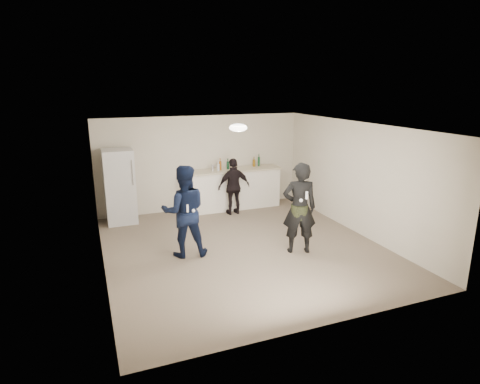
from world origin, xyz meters
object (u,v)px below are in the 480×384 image
object	(u,v)px
counter	(232,190)
fridge	(120,186)
shaker	(213,168)
spectator	(234,187)
man	(184,211)
woman	(299,208)

from	to	relation	value
counter	fridge	size ratio (longest dim) A/B	1.44
fridge	shaker	world-z (taller)	fridge
fridge	spectator	world-z (taller)	fridge
spectator	man	bearing A→B (deg)	48.02
counter	woman	bearing A→B (deg)	-86.12
fridge	woman	xyz separation A→B (m)	(3.14, -3.17, 0.02)
woman	spectator	world-z (taller)	woman
counter	shaker	xyz separation A→B (m)	(-0.56, -0.04, 0.65)
man	woman	world-z (taller)	woman
man	spectator	xyz separation A→B (m)	(1.82, 2.10, -0.17)
woman	shaker	bearing A→B (deg)	-57.96
man	woman	xyz separation A→B (m)	(2.16, -0.67, 0.01)
fridge	man	distance (m)	2.69
woman	spectator	bearing A→B (deg)	-64.45
shaker	woman	xyz separation A→B (m)	(0.78, -3.21, -0.26)
shaker	woman	world-z (taller)	woman
shaker	woman	size ratio (longest dim) A/B	0.09
fridge	man	bearing A→B (deg)	-68.62
counter	woman	distance (m)	3.28
shaker	spectator	world-z (taller)	spectator
shaker	spectator	xyz separation A→B (m)	(0.43, -0.44, -0.44)
fridge	shaker	size ratio (longest dim) A/B	10.59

